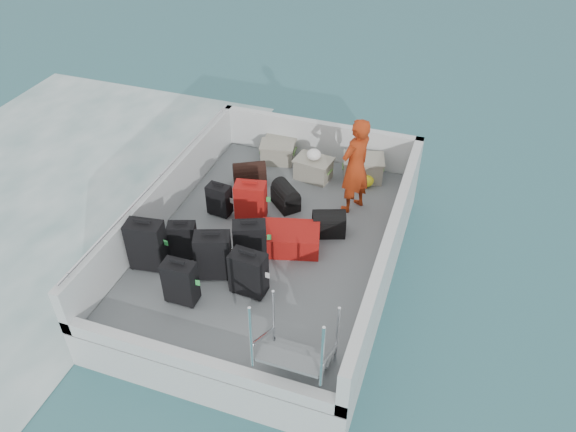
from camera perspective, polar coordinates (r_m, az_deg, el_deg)
name	(u,v)px	position (r m, az deg, el deg)	size (l,w,h in m)	color
ground	(271,270)	(8.72, -1.70, -5.49)	(160.00, 160.00, 0.00)	#19495A
wake_foam	(17,208)	(11.01, -25.81, 0.71)	(10.00, 10.00, 0.00)	white
ferry_hull	(271,255)	(8.51, -1.74, -4.03)	(3.60, 5.00, 0.60)	silver
deck	(271,240)	(8.31, -1.78, -2.44)	(3.30, 4.70, 0.02)	slate
deck_fittings	(285,238)	(7.74, -0.26, -2.30)	(3.60, 5.00, 0.90)	silver
suitcase_0	(147,246)	(7.86, -14.14, -2.93)	(0.49, 0.28, 0.76)	black
suitcase_1	(183,241)	(7.97, -10.62, -2.48)	(0.38, 0.22, 0.57)	black
suitcase_2	(219,200)	(8.69, -6.99, 1.60)	(0.35, 0.21, 0.52)	black
suitcase_3	(181,283)	(7.32, -10.86, -6.66)	(0.41, 0.24, 0.63)	black
suitcase_4	(213,256)	(7.57, -7.59, -4.04)	(0.47, 0.28, 0.70)	black
suitcase_5	(251,202)	(8.51, -3.81, 1.43)	(0.46, 0.28, 0.64)	#B11B0D
suitcase_6	(249,274)	(7.32, -4.03, -5.87)	(0.46, 0.27, 0.64)	black
suitcase_7	(250,242)	(7.78, -3.89, -2.68)	(0.46, 0.26, 0.64)	black
suitcase_8	(290,239)	(8.05, 0.23, -2.35)	(0.55, 0.83, 0.33)	#B11B0D
duffel_0	(250,176)	(9.36, -3.91, 4.05)	(0.53, 0.30, 0.32)	black
duffel_1	(286,198)	(8.84, -0.23, 1.86)	(0.48, 0.30, 0.32)	black
duffel_2	(329,225)	(8.33, 4.15, -0.91)	(0.48, 0.30, 0.32)	black
crate_0	(280,149)	(10.07, -0.84, 6.80)	(0.53, 0.36, 0.32)	gray
crate_1	(277,153)	(9.93, -1.09, 6.38)	(0.55, 0.38, 0.33)	gray
crate_2	(313,169)	(9.50, 2.59, 4.76)	(0.57, 0.39, 0.34)	gray
crate_3	(363,169)	(9.55, 7.62, 4.75)	(0.64, 0.44, 0.38)	gray
yellow_bag	(365,180)	(9.42, 7.88, 3.62)	(0.28, 0.26, 0.22)	yellow
white_bag	(314,156)	(9.36, 2.64, 6.10)	(0.24, 0.24, 0.18)	white
passenger	(355,166)	(8.52, 6.85, 5.07)	(0.58, 0.37, 1.56)	red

